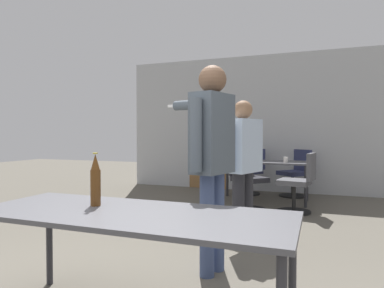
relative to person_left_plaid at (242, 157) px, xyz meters
name	(u,v)px	position (x,y,z in m)	size (l,w,h in m)	color
back_wall	(256,124)	(-0.46, 3.55, 0.49)	(5.91, 0.12, 2.93)	#B2B5B7
conference_table_near	(131,222)	(-0.26, -2.08, -0.29)	(2.02, 0.77, 0.74)	#4C4C51
conference_table_far	(263,165)	(-0.12, 2.37, -0.30)	(1.63, 0.75, 0.74)	#4C4C51
person_left_plaid	(242,157)	(0.00, 0.00, 0.00)	(0.70, 0.83, 1.62)	#28282D
person_near_casual	(211,147)	(-0.04, -1.08, 0.15)	(0.77, 0.74, 1.82)	#3D4C75
office_chair_mid_tucked	(247,181)	(-0.25, 1.59, -0.50)	(0.69, 0.68, 0.96)	black
office_chair_near_pushed	(250,173)	(-0.49, 3.06, -0.53)	(0.68, 0.69, 0.93)	black
office_chair_side_rolled	(296,175)	(0.41, 3.11, -0.53)	(0.68, 0.69, 0.92)	black
office_chair_far_right	(299,185)	(0.55, 1.60, -0.52)	(0.59, 0.53, 0.94)	black
beer_bottle	(95,181)	(-0.57, -2.00, -0.06)	(0.07, 0.07, 0.36)	#563314
drink_cup	(286,160)	(0.30, 2.18, -0.18)	(0.07, 0.07, 0.10)	silver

